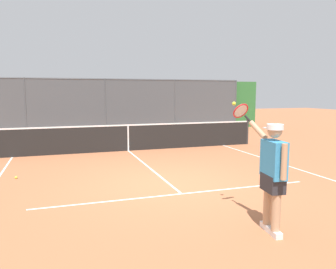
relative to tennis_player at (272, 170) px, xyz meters
name	(u,v)px	position (x,y,z in m)	size (l,w,h in m)	color
ground_plane	(169,184)	(0.59, -3.01, -0.97)	(60.00, 60.00, 0.00)	#A8603D
court_line_markings	(186,197)	(0.59, -1.97, -0.97)	(7.76, 9.93, 0.01)	white
fence_backdrop	(104,106)	(0.59, -14.03, 0.39)	(18.38, 1.37, 2.82)	#474C51
tennis_net	(128,137)	(0.59, -7.66, -0.48)	(9.97, 0.09, 1.07)	#2D2D2D
tennis_player	(272,170)	(0.00, 0.00, 0.00)	(0.36, 1.41, 1.95)	silver
tennis_ball_near_baseline	(16,177)	(4.02, -4.66, -0.94)	(0.07, 0.07, 0.07)	#D6E042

